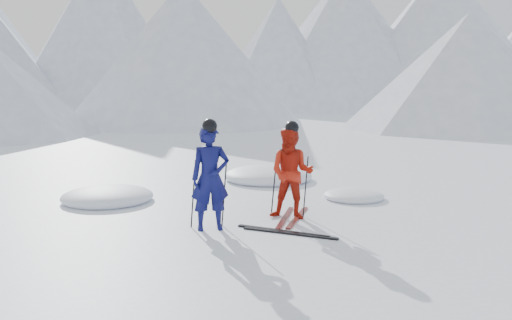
{
  "coord_description": "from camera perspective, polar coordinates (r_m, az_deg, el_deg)",
  "views": [
    {
      "loc": [
        -2.76,
        -9.61,
        2.52
      ],
      "look_at": [
        -1.79,
        0.5,
        1.1
      ],
      "focal_mm": 38.0,
      "sensor_mm": 36.0,
      "label": 1
    }
  ],
  "objects": [
    {
      "name": "ski_worn_right",
      "position": [
        10.37,
        4.38,
        -6.04
      ],
      "size": [
        0.7,
        1.62,
        0.03
      ],
      "primitive_type": "cube",
      "rotation": [
        0.0,
        0.0,
        -0.37
      ],
      "color": "black",
      "rests_on": "ground"
    },
    {
      "name": "ski_loose_a",
      "position": [
        9.41,
        2.82,
        -7.49
      ],
      "size": [
        1.49,
        0.97,
        0.03
      ],
      "primitive_type": "cube",
      "rotation": [
        0.0,
        0.0,
        1.02
      ],
      "color": "black",
      "rests_on": "ground"
    },
    {
      "name": "pole_red_right",
      "position": [
        10.43,
        5.25,
        -2.79
      ],
      "size": [
        0.12,
        0.08,
        1.16
      ],
      "primitive_type": "cylinder",
      "rotation": [
        -0.05,
        0.08,
        0.0
      ],
      "color": "black",
      "rests_on": "ground"
    },
    {
      "name": "pole_red_left",
      "position": [
        10.43,
        1.9,
        -2.76
      ],
      "size": [
        0.12,
        0.09,
        1.16
      ],
      "primitive_type": "cylinder",
      "rotation": [
        0.06,
        0.08,
        0.0
      ],
      "color": "black",
      "rests_on": "ground"
    },
    {
      "name": "ski_loose_b",
      "position": [
        9.28,
        3.57,
        -7.71
      ],
      "size": [
        1.52,
        0.92,
        0.03
      ],
      "primitive_type": "cube",
      "rotation": [
        0.0,
        0.0,
        1.05
      ],
      "color": "black",
      "rests_on": "ground"
    },
    {
      "name": "ski_worn_left",
      "position": [
        10.33,
        3.06,
        -6.08
      ],
      "size": [
        0.59,
        1.65,
        0.03
      ],
      "primitive_type": "cube",
      "rotation": [
        0.0,
        0.0,
        -0.3
      ],
      "color": "black",
      "rests_on": "ground"
    },
    {
      "name": "skier_red",
      "position": [
        10.18,
        3.77,
        -1.38
      ],
      "size": [
        1.02,
        0.9,
        1.74
      ],
      "primitive_type": "imported",
      "rotation": [
        0.0,
        0.0,
        -0.33
      ],
      "color": "#B51E0E",
      "rests_on": "ground"
    },
    {
      "name": "mountain_range",
      "position": [
        45.9,
        5.3,
        13.18
      ],
      "size": [
        106.15,
        62.94,
        15.53
      ],
      "color": "#B2BCD1",
      "rests_on": "ground"
    },
    {
      "name": "ground",
      "position": [
        10.31,
        10.3,
        -6.32
      ],
      "size": [
        160.0,
        160.0,
        0.0
      ],
      "primitive_type": "plane",
      "color": "white",
      "rests_on": "ground"
    },
    {
      "name": "pole_blue_left",
      "position": [
        9.6,
        -6.62,
        -3.56
      ],
      "size": [
        0.12,
        0.09,
        1.22
      ],
      "primitive_type": "cylinder",
      "rotation": [
        0.05,
        0.08,
        0.0
      ],
      "color": "black",
      "rests_on": "ground"
    },
    {
      "name": "skier_blue",
      "position": [
        9.4,
        -4.84,
        -1.89
      ],
      "size": [
        0.72,
        0.52,
        1.83
      ],
      "primitive_type": "imported",
      "rotation": [
        0.0,
        0.0,
        0.13
      ],
      "color": "#0C0F4D",
      "rests_on": "ground"
    },
    {
      "name": "snow_lumps",
      "position": [
        12.98,
        -1.14,
        -3.24
      ],
      "size": [
        10.21,
        8.18,
        0.51
      ],
      "color": "white",
      "rests_on": "ground"
    },
    {
      "name": "pole_blue_right",
      "position": [
        9.71,
        -3.35,
        -3.4
      ],
      "size": [
        0.12,
        0.07,
        1.22
      ],
      "primitive_type": "cylinder",
      "rotation": [
        -0.04,
        0.08,
        0.0
      ],
      "color": "black",
      "rests_on": "ground"
    }
  ]
}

